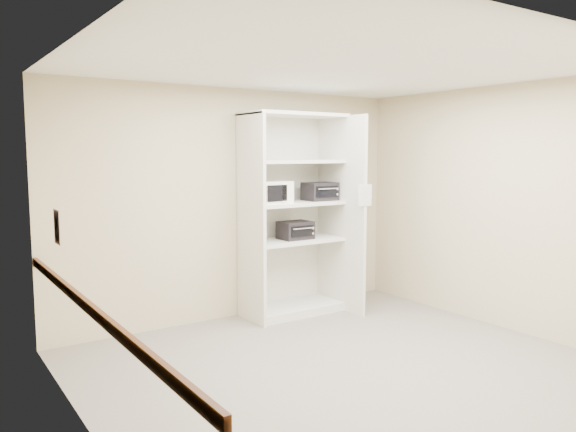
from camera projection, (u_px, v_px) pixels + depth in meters
floor at (343, 367)px, 5.14m from camera, size 4.50×4.00×0.01m
ceiling at (346, 66)px, 4.84m from camera, size 4.50×4.00×0.01m
wall_back at (236, 204)px, 6.64m from camera, size 4.50×0.02×2.70m
wall_front at (559, 254)px, 3.34m from camera, size 4.50×0.02×2.70m
wall_left at (84, 243)px, 3.74m from camera, size 0.02×4.00×2.70m
wall_right at (500, 207)px, 6.24m from camera, size 0.02×4.00×2.70m
shelving_unit at (296, 221)px, 6.79m from camera, size 1.24×0.92×2.42m
microwave at (271, 192)px, 6.49m from camera, size 0.44×0.34×0.26m
toaster_oven_upper at (320, 191)px, 6.90m from camera, size 0.39×0.30×0.22m
toaster_oven_lower at (295, 230)px, 6.75m from camera, size 0.38×0.29×0.21m
paper_sign at (365, 195)px, 6.53m from camera, size 0.19×0.01×0.25m
chair_rail at (90, 308)px, 3.80m from camera, size 0.04×3.98×0.08m
wall_poster at (57, 227)px, 4.46m from camera, size 0.01×0.20×0.28m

